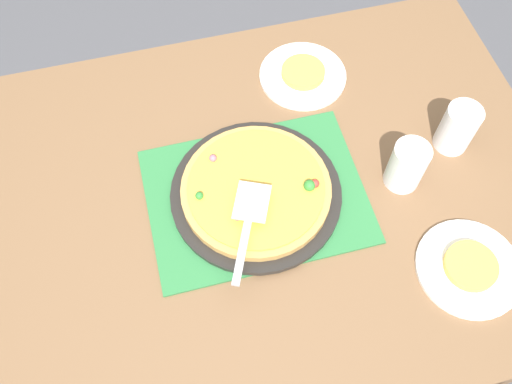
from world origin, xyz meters
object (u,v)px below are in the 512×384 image
pizza (256,190)px  plate_near_left (469,268)px  pizza_pan (256,194)px  plate_far_right (303,76)px  served_slice_left (471,266)px  pizza_server (248,222)px  cup_near (407,166)px  served_slice_right (303,72)px  cup_far (458,128)px

pizza → plate_near_left: 0.47m
pizza_pan → plate_far_right: 0.37m
served_slice_left → pizza_server: 0.47m
pizza → cup_near: cup_near is taller
plate_near_left → pizza_server: pizza_server is taller
plate_far_right → served_slice_right: served_slice_right is taller
plate_far_right → cup_near: 0.37m
pizza → pizza_server: bearing=65.5°
pizza → served_slice_left: 0.47m
plate_near_left → plate_far_right: same height
plate_near_left → cup_near: bearing=-76.8°
pizza_server → pizza: bearing=-114.5°
plate_near_left → served_slice_right: 0.61m
pizza_pan → pizza: size_ratio=1.15×
served_slice_right → pizza_server: pizza_server is taller
pizza_server → pizza_pan: bearing=-114.1°
plate_near_left → plate_far_right: bearing=-72.5°
cup_near → cup_far: (-0.15, -0.07, 0.00)m
cup_near → pizza_server: 0.37m
pizza_pan → cup_near: (-0.33, 0.04, 0.05)m
pizza → served_slice_left: bearing=144.4°
pizza_pan → cup_near: size_ratio=3.17×
pizza_pan → cup_far: 0.48m
cup_far → pizza_pan: bearing=3.1°
served_slice_left → served_slice_right: size_ratio=1.00×
served_slice_left → cup_far: (-0.09, -0.30, 0.04)m
pizza_pan → pizza_server: bearing=65.9°
served_slice_right → cup_near: 0.37m
pizza_pan → cup_far: (-0.48, -0.03, 0.05)m
plate_far_right → cup_near: bearing=110.4°
pizza → pizza_server: size_ratio=1.45×
plate_far_right → pizza_server: 0.47m
served_slice_right → cup_near: bearing=110.4°
cup_near → plate_far_right: bearing=-69.6°
pizza_pan → plate_far_right: size_ratio=1.73×
served_slice_left → cup_far: bearing=-107.3°
pizza_pan → served_slice_left: bearing=144.3°
pizza_pan → served_slice_left: served_slice_left is taller
served_slice_left → cup_near: 0.25m
plate_far_right → served_slice_left: size_ratio=2.00×
pizza_pan → plate_near_left: bearing=144.3°
served_slice_left → cup_near: size_ratio=0.92×
pizza → cup_near: (-0.33, 0.04, 0.03)m
plate_far_right → served_slice_left: (-0.18, 0.58, 0.01)m
plate_far_right → cup_near: (-0.13, 0.35, 0.06)m
pizza_pan → pizza_server: size_ratio=1.67×
pizza_pan → served_slice_right: served_slice_right is taller
served_slice_left → pizza_pan: bearing=-35.7°
served_slice_left → plate_near_left: bearing=0.0°
served_slice_right → pizza_server: bearing=58.6°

